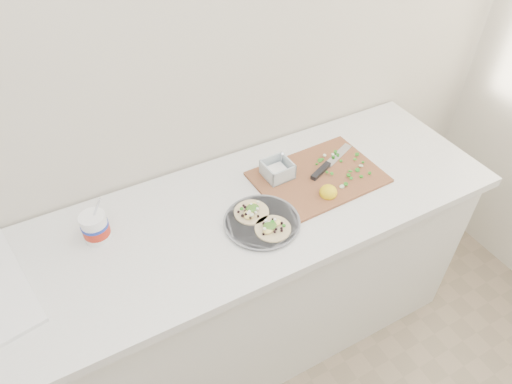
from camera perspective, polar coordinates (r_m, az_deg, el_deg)
name	(u,v)px	position (r m, az deg, el deg)	size (l,w,h in m)	color
counter	(196,301)	(2.00, -7.49, -13.35)	(2.44, 0.66, 0.90)	silver
taco_plate	(262,220)	(1.63, 0.75, -3.54)	(0.28, 0.28, 0.04)	slate
tub	(95,225)	(1.64, -19.43, -3.91)	(0.09, 0.09, 0.21)	white
cutboard	(315,174)	(1.83, 7.33, 2.26)	(0.50, 0.36, 0.08)	brown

